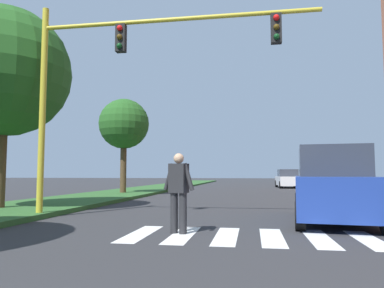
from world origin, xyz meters
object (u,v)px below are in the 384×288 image
tree_mid (4,72)px  suv_crossing (333,186)px  tree_far (124,124)px  sedan_midblock (288,179)px  traffic_light_gantry (118,65)px  pedestrian_performer (179,189)px

tree_mid → suv_crossing: bearing=-3.6°
tree_far → sedan_midblock: size_ratio=1.30×
traffic_light_gantry → suv_crossing: (5.84, 0.58, -3.39)m
traffic_light_gantry → pedestrian_performer: size_ratio=4.70×
tree_far → sedan_midblock: 16.94m
tree_far → tree_mid: bearing=-94.3°
tree_far → traffic_light_gantry: bearing=-71.1°
suv_crossing → tree_far: bearing=132.8°
traffic_light_gantry → suv_crossing: size_ratio=1.66×
pedestrian_performer → suv_crossing: 4.50m
pedestrian_performer → suv_crossing: suv_crossing is taller
tree_mid → tree_far: (0.73, 9.73, -0.50)m
tree_mid → sedan_midblock: bearing=63.2°
tree_mid → sedan_midblock: (11.34, 22.49, -3.91)m
pedestrian_performer → sedan_midblock: size_ratio=0.40×
pedestrian_performer → sedan_midblock: bearing=79.7°
pedestrian_performer → traffic_light_gantry: bearing=137.1°
sedan_midblock → tree_far: bearing=-129.8°
sedan_midblock → suv_crossing: bearing=-92.5°
pedestrian_performer → tree_far: bearing=114.6°
traffic_light_gantry → suv_crossing: 6.78m
sedan_midblock → traffic_light_gantry: bearing=-106.1°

